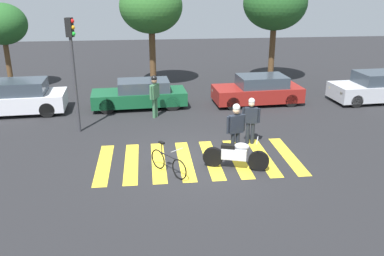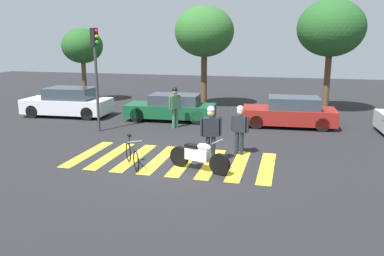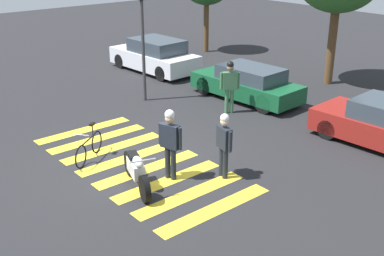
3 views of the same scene
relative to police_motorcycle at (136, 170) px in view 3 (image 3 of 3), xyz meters
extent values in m
plane|color=#232326|center=(-1.10, 0.78, -0.46)|extent=(60.00, 60.00, 0.00)
cylinder|color=black|center=(0.70, -0.24, -0.13)|extent=(0.67, 0.35, 0.66)
cylinder|color=black|center=(-0.69, 0.24, -0.13)|extent=(0.67, 0.35, 0.66)
cube|color=silver|center=(-0.04, 0.01, 0.05)|extent=(0.85, 0.52, 0.36)
ellipsoid|color=silver|center=(0.18, -0.06, 0.32)|extent=(0.53, 0.38, 0.24)
cube|color=black|center=(-0.23, 0.08, 0.29)|extent=(0.49, 0.37, 0.12)
cylinder|color=#A5A5AD|center=(0.63, -0.21, 0.57)|extent=(0.23, 0.60, 0.04)
torus|color=black|center=(-1.86, -0.56, -0.14)|extent=(0.42, 0.55, 0.65)
torus|color=black|center=(-2.47, 0.27, -0.14)|extent=(0.42, 0.55, 0.65)
cylinder|color=black|center=(-2.16, -0.14, 0.14)|extent=(0.51, 0.67, 0.04)
cylinder|color=black|center=(-2.35, 0.11, 0.31)|extent=(0.04, 0.04, 0.34)
cube|color=black|center=(-2.35, 0.11, 0.49)|extent=(0.20, 0.22, 0.06)
cylinder|color=#99999E|center=(-1.92, -0.47, 0.46)|extent=(0.39, 0.30, 0.03)
cylinder|color=#1E232D|center=(0.27, 0.95, -0.02)|extent=(0.14, 0.14, 0.88)
cylinder|color=#1E232D|center=(0.10, 0.90, -0.02)|extent=(0.14, 0.14, 0.88)
cube|color=#1E232D|center=(0.19, 0.92, 0.73)|extent=(0.55, 0.34, 0.62)
sphere|color=tan|center=(0.19, 0.92, 1.20)|extent=(0.24, 0.24, 0.24)
cylinder|color=#1E232D|center=(0.48, 1.01, 0.73)|extent=(0.09, 0.09, 0.59)
cylinder|color=#1E232D|center=(-0.11, 0.84, 0.73)|extent=(0.09, 0.09, 0.59)
sphere|color=white|center=(0.19, 0.92, 1.31)|extent=(0.25, 0.25, 0.25)
cylinder|color=#1E232D|center=(0.91, 2.05, -0.06)|extent=(0.14, 0.14, 0.81)
cylinder|color=#1E232D|center=(1.08, 2.01, -0.06)|extent=(0.14, 0.14, 0.81)
cube|color=#1E232D|center=(0.99, 2.03, 0.64)|extent=(0.51, 0.30, 0.58)
sphere|color=beige|center=(0.99, 2.03, 1.08)|extent=(0.22, 0.22, 0.22)
cylinder|color=#1E232D|center=(0.71, 2.10, 0.64)|extent=(0.09, 0.09, 0.55)
cylinder|color=#1E232D|center=(1.27, 1.97, 0.64)|extent=(0.09, 0.09, 0.55)
sphere|color=white|center=(0.99, 2.03, 1.18)|extent=(0.23, 0.23, 0.23)
cylinder|color=#3F724C|center=(-2.46, 5.46, -0.03)|extent=(0.14, 0.14, 0.87)
cylinder|color=#3F724C|center=(-2.37, 5.61, -0.03)|extent=(0.14, 0.14, 0.87)
cube|color=#3F724C|center=(-2.42, 5.54, 0.72)|extent=(0.44, 0.54, 0.62)
sphere|color=#8C664C|center=(-2.42, 5.54, 1.19)|extent=(0.24, 0.24, 0.24)
cylinder|color=#3F724C|center=(-2.58, 5.28, 0.72)|extent=(0.09, 0.09, 0.59)
cylinder|color=#3F724C|center=(-2.25, 5.80, 0.72)|extent=(0.09, 0.09, 0.59)
sphere|color=black|center=(-2.42, 5.54, 1.30)|extent=(0.25, 0.25, 0.25)
cube|color=yellow|center=(-4.25, 0.78, -0.46)|extent=(0.45, 3.23, 0.01)
cube|color=yellow|center=(-3.35, 0.78, -0.46)|extent=(0.45, 3.23, 0.01)
cube|color=yellow|center=(-2.45, 0.78, -0.46)|extent=(0.45, 3.23, 0.01)
cube|color=yellow|center=(-1.55, 0.78, -0.46)|extent=(0.45, 3.23, 0.01)
cube|color=yellow|center=(-0.65, 0.78, -0.46)|extent=(0.45, 3.23, 0.01)
cube|color=yellow|center=(0.25, 0.78, -0.46)|extent=(0.45, 3.23, 0.01)
cube|color=yellow|center=(1.15, 0.78, -0.46)|extent=(0.45, 3.23, 0.01)
cube|color=yellow|center=(2.05, 0.78, -0.46)|extent=(0.45, 3.23, 0.01)
cylinder|color=black|center=(-10.20, 5.92, -0.13)|extent=(0.68, 0.26, 0.67)
cylinder|color=black|center=(-10.29, 7.58, -0.13)|extent=(0.68, 0.26, 0.67)
cylinder|color=black|center=(-7.16, 6.09, -0.13)|extent=(0.68, 0.26, 0.67)
cylinder|color=black|center=(-7.26, 7.75, -0.13)|extent=(0.68, 0.26, 0.67)
cube|color=silver|center=(-8.73, 6.83, 0.09)|extent=(4.57, 2.13, 0.74)
cube|color=#333D47|center=(-8.51, 6.85, 0.75)|extent=(2.51, 1.79, 0.59)
cube|color=#F2EDCC|center=(-10.89, 6.11, 0.20)|extent=(0.09, 0.20, 0.12)
cube|color=#F2EDCC|center=(-10.96, 7.31, 0.20)|extent=(0.09, 0.20, 0.12)
cylinder|color=black|center=(-4.57, 6.28, -0.12)|extent=(0.71, 0.26, 0.70)
cylinder|color=black|center=(-4.65, 7.75, -0.12)|extent=(0.71, 0.26, 0.70)
cylinder|color=black|center=(-1.58, 6.45, -0.12)|extent=(0.71, 0.26, 0.70)
cylinder|color=black|center=(-1.66, 7.91, -0.12)|extent=(0.71, 0.26, 0.70)
cube|color=#14512D|center=(-3.12, 7.10, 0.04)|extent=(4.49, 1.93, 0.62)
cube|color=#333D47|center=(-2.90, 7.11, 0.60)|extent=(2.46, 1.61, 0.51)
cube|color=#F2EDCC|center=(-5.24, 6.44, 0.13)|extent=(0.09, 0.20, 0.12)
cube|color=#F2EDCC|center=(-5.31, 7.52, 0.13)|extent=(0.09, 0.20, 0.12)
cylinder|color=black|center=(1.23, 6.25, -0.15)|extent=(0.63, 0.25, 0.62)
cylinder|color=black|center=(1.14, 7.83, -0.15)|extent=(0.63, 0.25, 0.62)
cube|color=#F2EDCC|center=(0.58, 6.42, 0.15)|extent=(0.09, 0.20, 0.12)
cube|color=#F2EDCC|center=(0.51, 7.58, 0.15)|extent=(0.09, 0.20, 0.12)
cylinder|color=#38383D|center=(-5.49, 4.06, 1.41)|extent=(0.12, 0.12, 3.75)
cylinder|color=brown|center=(-10.19, 11.32, 0.84)|extent=(0.28, 0.28, 2.60)
cylinder|color=brown|center=(-2.35, 11.32, 1.10)|extent=(0.35, 0.35, 3.13)
camera|label=1|loc=(-2.74, -11.73, 5.27)|focal=38.13mm
camera|label=2|loc=(2.65, -11.34, 3.58)|focal=36.68mm
camera|label=3|loc=(9.02, -5.75, 5.41)|focal=44.81mm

